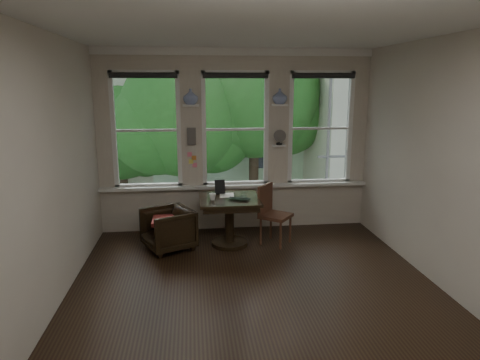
{
  "coord_description": "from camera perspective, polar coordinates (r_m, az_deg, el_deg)",
  "views": [
    {
      "loc": [
        -0.73,
        -4.84,
        2.43
      ],
      "look_at": [
        -0.07,
        0.9,
        1.14
      ],
      "focal_mm": 32.0,
      "sensor_mm": 36.0,
      "label": 1
    }
  ],
  "objects": [
    {
      "name": "ground",
      "position": [
        5.47,
        1.88,
        -13.78
      ],
      "size": [
        4.5,
        4.5,
        0.0
      ],
      "primitive_type": "plane",
      "color": "black",
      "rests_on": "ground"
    },
    {
      "name": "ceiling",
      "position": [
        4.93,
        2.14,
        19.26
      ],
      "size": [
        4.5,
        4.5,
        0.0
      ],
      "primitive_type": "plane",
      "rotation": [
        3.14,
        0.0,
        0.0
      ],
      "color": "silver",
      "rests_on": "ground"
    },
    {
      "name": "wall_back",
      "position": [
        7.19,
        -0.65,
        5.2
      ],
      "size": [
        4.5,
        0.0,
        4.5
      ],
      "primitive_type": "plane",
      "rotation": [
        1.57,
        0.0,
        0.0
      ],
      "color": "beige",
      "rests_on": "ground"
    },
    {
      "name": "wall_front",
      "position": [
        2.85,
        8.71,
        -6.61
      ],
      "size": [
        4.5,
        0.0,
        4.5
      ],
      "primitive_type": "plane",
      "rotation": [
        -1.57,
        0.0,
        0.0
      ],
      "color": "beige",
      "rests_on": "ground"
    },
    {
      "name": "wall_left",
      "position": [
        5.16,
        -23.56,
        1.18
      ],
      "size": [
        0.0,
        4.5,
        4.5
      ],
      "primitive_type": "plane",
      "rotation": [
        1.57,
        0.0,
        1.57
      ],
      "color": "beige",
      "rests_on": "ground"
    },
    {
      "name": "wall_right",
      "position": [
        5.76,
        24.75,
        2.16
      ],
      "size": [
        0.0,
        4.5,
        4.5
      ],
      "primitive_type": "plane",
      "rotation": [
        1.57,
        0.0,
        -1.57
      ],
      "color": "beige",
      "rests_on": "ground"
    },
    {
      "name": "window_left",
      "position": [
        7.16,
        -12.34,
        6.49
      ],
      "size": [
        1.1,
        0.12,
        1.9
      ],
      "primitive_type": null,
      "color": "white",
      "rests_on": "ground"
    },
    {
      "name": "window_center",
      "position": [
        7.17,
        -0.65,
        6.78
      ],
      "size": [
        1.1,
        0.12,
        1.9
      ],
      "primitive_type": null,
      "color": "white",
      "rests_on": "ground"
    },
    {
      "name": "window_right",
      "position": [
        7.45,
        10.59,
        6.8
      ],
      "size": [
        1.1,
        0.12,
        1.9
      ],
      "primitive_type": null,
      "color": "white",
      "rests_on": "ground"
    },
    {
      "name": "shelf_left",
      "position": [
        7.0,
        -6.58,
        9.85
      ],
      "size": [
        0.26,
        0.16,
        0.03
      ],
      "primitive_type": "cube",
      "color": "white",
      "rests_on": "ground"
    },
    {
      "name": "shelf_right",
      "position": [
        7.15,
        5.31,
        9.93
      ],
      "size": [
        0.26,
        0.16,
        0.03
      ],
      "primitive_type": "cube",
      "color": "white",
      "rests_on": "ground"
    },
    {
      "name": "intercom",
      "position": [
        7.07,
        -6.47,
        5.81
      ],
      "size": [
        0.14,
        0.06,
        0.28
      ],
      "primitive_type": "cube",
      "color": "#59544F",
      "rests_on": "ground"
    },
    {
      "name": "sticky_notes",
      "position": [
        7.12,
        -6.4,
        3.02
      ],
      "size": [
        0.16,
        0.01,
        0.24
      ],
      "primitive_type": null,
      "color": "pink",
      "rests_on": "ground"
    },
    {
      "name": "desk_fan",
      "position": [
        7.18,
        5.25,
        5.37
      ],
      "size": [
        0.2,
        0.2,
        0.24
      ],
      "primitive_type": null,
      "color": "#59544F",
      "rests_on": "ground"
    },
    {
      "name": "vase_left",
      "position": [
        6.99,
        -6.6,
        10.98
      ],
      "size": [
        0.24,
        0.24,
        0.25
      ],
      "primitive_type": "imported",
      "color": "white",
      "rests_on": "shelf_left"
    },
    {
      "name": "vase_right",
      "position": [
        7.14,
        5.33,
        11.05
      ],
      "size": [
        0.24,
        0.24,
        0.25
      ],
      "primitive_type": "imported",
      "color": "white",
      "rests_on": "shelf_right"
    },
    {
      "name": "table",
      "position": [
        6.58,
        -1.42,
        -5.57
      ],
      "size": [
        0.9,
        0.9,
        0.75
      ],
      "primitive_type": null,
      "color": "black",
      "rests_on": "ground"
    },
    {
      "name": "armchair_left",
      "position": [
        6.53,
        -9.56,
        -6.48
      ],
      "size": [
        0.91,
        0.9,
        0.63
      ],
      "primitive_type": "imported",
      "rotation": [
        0.0,
        0.0,
        -1.12
      ],
      "color": "black",
      "rests_on": "ground"
    },
    {
      "name": "cushion_red",
      "position": [
        6.49,
        -9.61,
        -5.33
      ],
      "size": [
        0.45,
        0.45,
        0.06
      ],
      "primitive_type": "cube",
      "color": "maroon",
      "rests_on": "armchair_left"
    },
    {
      "name": "side_chair_right",
      "position": [
        6.63,
        4.79,
        -4.7
      ],
      "size": [
        0.59,
        0.59,
        0.92
      ],
      "primitive_type": null,
      "rotation": [
        0.0,
        0.0,
        0.9
      ],
      "color": "#432118",
      "rests_on": "ground"
    },
    {
      "name": "laptop",
      "position": [
        6.31,
        -0.26,
        -2.7
      ],
      "size": [
        0.39,
        0.34,
        0.03
      ],
      "primitive_type": "imported",
      "rotation": [
        0.0,
        0.0,
        -0.45
      ],
      "color": "black",
      "rests_on": "table"
    },
    {
      "name": "mug",
      "position": [
        6.37,
        -3.68,
        -2.24
      ],
      "size": [
        0.12,
        0.12,
        0.1
      ],
      "primitive_type": "imported",
      "rotation": [
        0.0,
        0.0,
        0.18
      ],
      "color": "white",
      "rests_on": "table"
    },
    {
      "name": "drinking_glass",
      "position": [
        6.41,
        0.55,
        -2.16
      ],
      "size": [
        0.12,
        0.12,
        0.09
      ],
      "primitive_type": "imported",
      "rotation": [
        0.0,
        0.0,
        0.08
      ],
      "color": "white",
      "rests_on": "table"
    },
    {
      "name": "tablet",
      "position": [
        6.72,
        -2.7,
        -0.91
      ],
      "size": [
        0.17,
        0.09,
        0.22
      ],
      "primitive_type": "cube",
      "rotation": [
        -0.26,
        0.0,
        0.08
      ],
      "color": "black",
      "rests_on": "table"
    },
    {
      "name": "papers",
      "position": [
        6.63,
        -1.76,
        -2.03
      ],
      "size": [
        0.24,
        0.31,
        0.0
      ],
      "primitive_type": "cube",
      "rotation": [
        0.0,
        0.0,
        -0.06
      ],
      "color": "silver",
      "rests_on": "table"
    }
  ]
}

